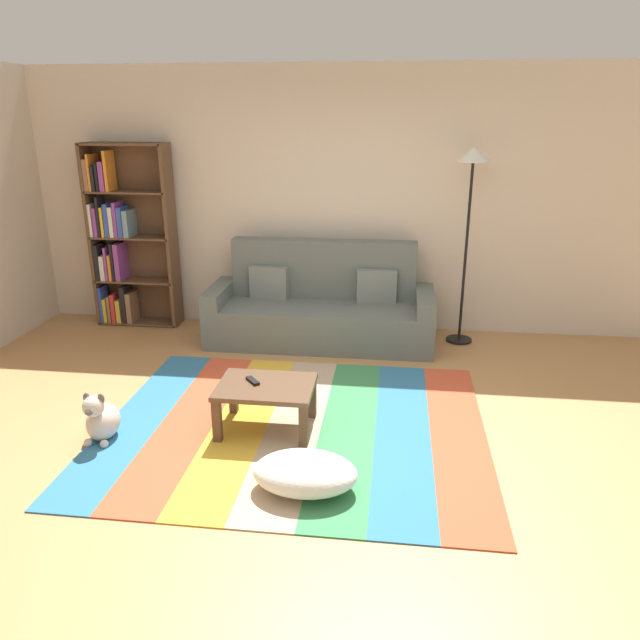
{
  "coord_description": "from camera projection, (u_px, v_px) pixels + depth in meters",
  "views": [
    {
      "loc": [
        0.52,
        -3.79,
        2.24
      ],
      "look_at": [
        -0.05,
        0.77,
        0.65
      ],
      "focal_mm": 33.87,
      "sensor_mm": 36.0,
      "label": 1
    }
  ],
  "objects": [
    {
      "name": "ground_plane",
      "position": [
        314.0,
        440.0,
        4.34
      ],
      "size": [
        14.0,
        14.0,
        0.0
      ],
      "primitive_type": "plane",
      "color": "#B27F4C"
    },
    {
      "name": "back_wall",
      "position": [
        346.0,
        202.0,
        6.29
      ],
      "size": [
        6.8,
        0.1,
        2.7
      ],
      "primitive_type": "cube",
      "color": "beige",
      "rests_on": "ground_plane"
    },
    {
      "name": "rug",
      "position": [
        294.0,
        426.0,
        4.52
      ],
      "size": [
        2.82,
        2.42,
        0.01
      ],
      "color": "teal",
      "rests_on": "ground_plane"
    },
    {
      "name": "couch",
      "position": [
        321.0,
        309.0,
        6.15
      ],
      "size": [
        2.26,
        0.8,
        1.0
      ],
      "color": "#59605B",
      "rests_on": "ground_plane"
    },
    {
      "name": "bookshelf",
      "position": [
        123.0,
        241.0,
        6.48
      ],
      "size": [
        0.9,
        0.28,
        1.94
      ],
      "color": "brown",
      "rests_on": "ground_plane"
    },
    {
      "name": "coffee_table",
      "position": [
        266.0,
        392.0,
        4.4
      ],
      "size": [
        0.7,
        0.52,
        0.35
      ],
      "color": "#513826",
      "rests_on": "rug"
    },
    {
      "name": "pouf",
      "position": [
        305.0,
        473.0,
        3.72
      ],
      "size": [
        0.65,
        0.44,
        0.23
      ],
      "primitive_type": "ellipsoid",
      "color": "white",
      "rests_on": "rug"
    },
    {
      "name": "dog",
      "position": [
        101.0,
        419.0,
        4.3
      ],
      "size": [
        0.22,
        0.35,
        0.4
      ],
      "color": "beige",
      "rests_on": "ground_plane"
    },
    {
      "name": "standing_lamp",
      "position": [
        472.0,
        181.0,
        5.7
      ],
      "size": [
        0.32,
        0.32,
        1.93
      ],
      "color": "black",
      "rests_on": "ground_plane"
    },
    {
      "name": "tv_remote",
      "position": [
        253.0,
        381.0,
        4.42
      ],
      "size": [
        0.13,
        0.14,
        0.02
      ],
      "primitive_type": "cube",
      "rotation": [
        0.0,
        0.0,
        0.68
      ],
      "color": "black",
      "rests_on": "coffee_table"
    }
  ]
}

